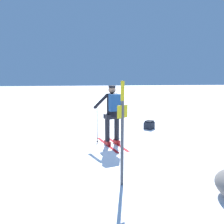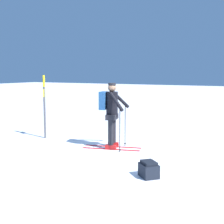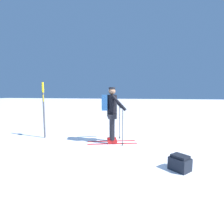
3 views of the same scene
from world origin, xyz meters
TOP-DOWN VIEW (x-y plane):
  - ground_plane at (0.00, 0.00)m, footprint 80.00×80.00m
  - skier at (-0.30, 0.19)m, footprint 1.67×0.98m
  - dropped_backpack at (1.55, -1.56)m, footprint 0.50×0.50m
  - trail_marker at (-2.82, 0.34)m, footprint 0.15×0.22m

SIDE VIEW (x-z plane):
  - ground_plane at x=0.00m, z-range 0.00..0.00m
  - dropped_backpack at x=1.55m, z-range -0.01..0.32m
  - skier at x=-0.30m, z-range 0.15..1.97m
  - trail_marker at x=-2.82m, z-range 0.20..2.21m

